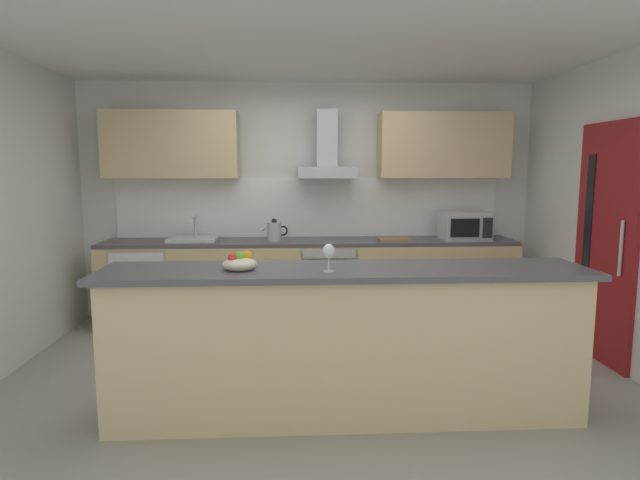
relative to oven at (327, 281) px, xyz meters
The scene contains 18 objects.
ground 1.55m from the oven, 97.18° to the right, with size 5.99×4.62×0.02m, color gray.
ceiling 2.61m from the oven, 97.18° to the right, with size 5.99×4.62×0.02m, color white.
wall_back 0.95m from the oven, 114.41° to the left, with size 5.99×0.12×2.60m, color silver.
wall_right 2.91m from the oven, 31.69° to the right, with size 0.12×4.62×2.60m, color silver.
backsplash_tile 0.86m from the oven, 118.88° to the left, with size 4.24×0.02×0.66m, color white.
counter_back 0.19m from the oven, behind, with size 4.39×0.60×0.90m.
counter_island 2.19m from the oven, 90.67° to the right, with size 3.18×0.64×1.01m.
upper_cabinets 1.47m from the oven, 136.28° to the left, with size 4.33×0.32×0.70m.
side_door 2.67m from the oven, 28.50° to the right, with size 0.08×0.85×2.05m.
oven is the anchor object (origin of this frame).
refrigerator 1.94m from the oven, behind, with size 0.58×0.60×0.85m.
microwave 1.59m from the oven, ahead, with size 0.50×0.38×0.30m.
sink 1.49m from the oven, behind, with size 0.50×0.40×0.26m.
kettle 0.78m from the oven, behind, with size 0.29×0.15×0.24m.
range_hood 1.33m from the oven, 90.00° to the left, with size 0.62×0.45×0.72m.
wine_glass 2.41m from the oven, 93.66° to the right, with size 0.08×0.08×0.18m.
fruit_bowl 2.40m from the oven, 107.82° to the right, with size 0.22×0.22×0.13m.
chopping_board 0.85m from the oven, ahead, with size 0.34×0.22×0.02m, color #9E7247.
Camera 1 is at (-0.19, -4.06, 1.65)m, focal length 29.40 mm.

